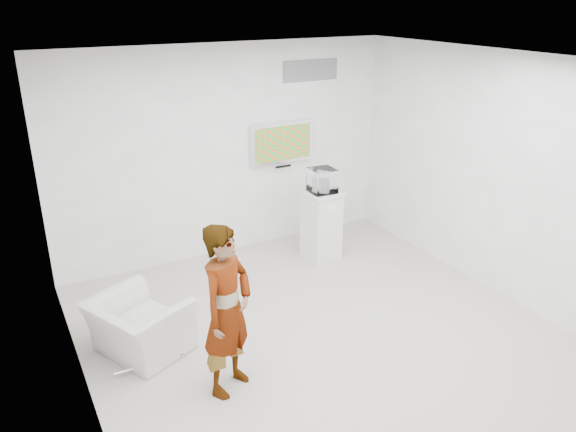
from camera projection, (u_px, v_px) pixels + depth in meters
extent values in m
cube|color=beige|center=(318.00, 330.00, 6.43)|extent=(5.00, 5.00, 0.01)
cube|color=#2E2E30|center=(324.00, 61.00, 5.32)|extent=(5.00, 5.00, 0.01)
cube|color=white|center=(227.00, 153.00, 7.91)|extent=(5.00, 0.01, 3.00)
cube|color=white|center=(513.00, 323.00, 3.84)|extent=(5.00, 0.01, 3.00)
cube|color=white|center=(70.00, 259.00, 4.76)|extent=(0.01, 5.00, 3.00)
cube|color=white|center=(491.00, 174.00, 6.99)|extent=(0.01, 5.00, 3.00)
cube|color=silver|center=(282.00, 143.00, 8.23)|extent=(1.00, 0.08, 0.60)
cube|color=slate|center=(311.00, 71.00, 8.11)|extent=(0.90, 0.02, 0.30)
imported|color=silver|center=(227.00, 310.00, 5.21)|extent=(0.75, 0.68, 1.71)
imported|color=silver|center=(139.00, 326.00, 5.95)|extent=(1.15, 1.21, 0.62)
cube|color=silver|center=(321.00, 225.00, 8.02)|extent=(0.53, 0.53, 1.01)
cylinder|color=white|center=(312.00, 228.00, 8.90)|extent=(0.20, 0.20, 0.25)
cube|color=silver|center=(322.00, 180.00, 7.77)|extent=(0.35, 0.35, 0.33)
cube|color=silver|center=(322.00, 184.00, 7.79)|extent=(0.12, 0.17, 0.22)
cube|color=silver|center=(226.00, 230.00, 5.22)|extent=(0.08, 0.15, 0.04)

